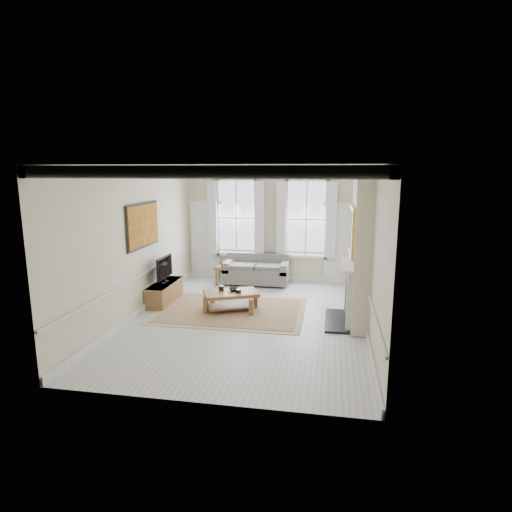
% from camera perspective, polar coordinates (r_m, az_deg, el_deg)
% --- Properties ---
extents(floor, '(7.20, 7.20, 0.00)m').
position_cam_1_polar(floor, '(9.80, -1.07, -8.42)').
color(floor, '#B7B5AD').
rests_on(floor, ground).
extents(ceiling, '(7.20, 7.20, 0.00)m').
position_cam_1_polar(ceiling, '(9.22, -1.15, 11.87)').
color(ceiling, white).
rests_on(ceiling, back_wall).
extents(back_wall, '(5.20, 0.00, 5.20)m').
position_cam_1_polar(back_wall, '(12.87, 2.03, 4.17)').
color(back_wall, beige).
rests_on(back_wall, floor).
extents(left_wall, '(0.00, 7.20, 7.20)m').
position_cam_1_polar(left_wall, '(10.19, -15.61, 1.81)').
color(left_wall, beige).
rests_on(left_wall, floor).
extents(right_wall, '(0.00, 7.20, 7.20)m').
position_cam_1_polar(right_wall, '(9.22, 14.96, 0.86)').
color(right_wall, beige).
rests_on(right_wall, floor).
extents(window_left, '(1.26, 0.20, 2.20)m').
position_cam_1_polar(window_left, '(12.99, -2.60, 5.12)').
color(window_left, '#B2BCC6').
rests_on(window_left, back_wall).
extents(window_right, '(1.26, 0.20, 2.20)m').
position_cam_1_polar(window_right, '(12.69, 6.72, 4.90)').
color(window_right, '#B2BCC6').
rests_on(window_right, back_wall).
extents(door_left, '(0.90, 0.08, 2.30)m').
position_cam_1_polar(door_left, '(13.35, -6.75, 1.97)').
color(door_left, silver).
rests_on(door_left, floor).
extents(door_right, '(0.90, 0.08, 2.30)m').
position_cam_1_polar(door_right, '(12.79, 11.12, 1.42)').
color(door_right, silver).
rests_on(door_right, floor).
extents(painting, '(0.05, 1.66, 1.06)m').
position_cam_1_polar(painting, '(10.39, -14.80, 3.99)').
color(painting, '#BB8320').
rests_on(painting, left_wall).
extents(chimney_breast, '(0.35, 1.70, 3.38)m').
position_cam_1_polar(chimney_breast, '(9.40, 13.80, 1.12)').
color(chimney_breast, beige).
rests_on(chimney_breast, floor).
extents(hearth, '(0.55, 1.50, 0.05)m').
position_cam_1_polar(hearth, '(9.81, 10.83, -8.45)').
color(hearth, black).
rests_on(hearth, floor).
extents(fireplace, '(0.21, 1.45, 1.33)m').
position_cam_1_polar(fireplace, '(9.61, 12.18, -4.51)').
color(fireplace, silver).
rests_on(fireplace, floor).
extents(mirror, '(0.06, 1.26, 1.06)m').
position_cam_1_polar(mirror, '(9.34, 12.58, 3.28)').
color(mirror, gold).
rests_on(mirror, chimney_breast).
extents(sofa, '(1.88, 0.92, 0.87)m').
position_cam_1_polar(sofa, '(12.69, 0.11, -2.08)').
color(sofa, slate).
rests_on(sofa, floor).
extents(side_table, '(0.55, 0.55, 0.54)m').
position_cam_1_polar(side_table, '(12.60, -4.32, -1.87)').
color(side_table, brown).
rests_on(side_table, floor).
extents(rug, '(3.50, 2.60, 0.02)m').
position_cam_1_polar(rug, '(10.38, -3.33, -7.23)').
color(rug, olive).
rests_on(rug, floor).
extents(coffee_table, '(1.44, 1.18, 0.47)m').
position_cam_1_polar(coffee_table, '(10.26, -3.36, -5.23)').
color(coffee_table, brown).
rests_on(coffee_table, rug).
extents(ceramic_pot_a, '(0.12, 0.12, 0.12)m').
position_cam_1_polar(ceramic_pot_a, '(10.33, -4.66, -4.32)').
color(ceramic_pot_a, black).
rests_on(ceramic_pot_a, coffee_table).
extents(ceramic_pot_b, '(0.12, 0.12, 0.09)m').
position_cam_1_polar(ceramic_pot_b, '(10.14, -2.33, -4.69)').
color(ceramic_pot_b, black).
rests_on(ceramic_pot_b, coffee_table).
extents(bowl, '(0.34, 0.34, 0.06)m').
position_cam_1_polar(bowl, '(10.31, -2.96, -4.49)').
color(bowl, black).
rests_on(bowl, coffee_table).
extents(tv_stand, '(0.46, 1.44, 0.51)m').
position_cam_1_polar(tv_stand, '(11.18, -12.07, -4.77)').
color(tv_stand, brown).
rests_on(tv_stand, floor).
extents(tv, '(0.08, 0.90, 0.68)m').
position_cam_1_polar(tv, '(11.01, -12.10, -1.52)').
color(tv, black).
rests_on(tv, tv_stand).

